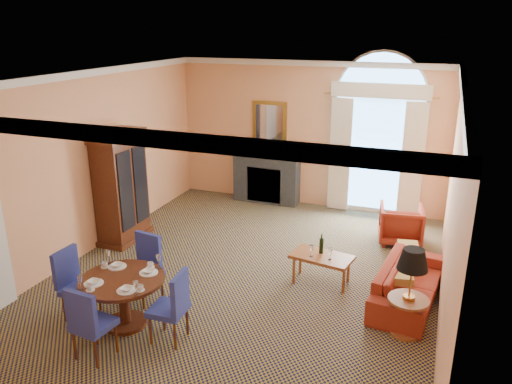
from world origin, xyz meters
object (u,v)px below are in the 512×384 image
at_px(armchair, 401,224).
at_px(sofa, 409,283).
at_px(side_table, 411,281).
at_px(armoire, 121,189).
at_px(dining_table, 123,290).
at_px(coffee_table, 322,258).

bearing_deg(armchair, sofa, 90.01).
distance_m(sofa, side_table, 1.03).
distance_m(armoire, armchair, 5.28).
height_order(armoire, armchair, armoire).
relative_size(armoire, dining_table, 1.85).
bearing_deg(sofa, armoire, 92.37).
distance_m(sofa, armchair, 2.16).
relative_size(sofa, armchair, 2.47).
relative_size(armchair, coffee_table, 0.78).
xyz_separation_m(dining_table, armchair, (3.24, 4.17, -0.17)).
height_order(sofa, armchair, armchair).
bearing_deg(armoire, armchair, 19.28).
bearing_deg(armchair, armoire, 10.59).
bearing_deg(armoire, coffee_table, -4.94).
distance_m(armoire, side_table, 5.48).
bearing_deg(dining_table, armoire, 124.95).
bearing_deg(sofa, armchair, 15.43).
relative_size(sofa, side_table, 1.62).
height_order(armoire, side_table, armoire).
bearing_deg(side_table, coffee_table, 145.32).
bearing_deg(side_table, armchair, 97.07).
height_order(armchair, coffee_table, coffee_table).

